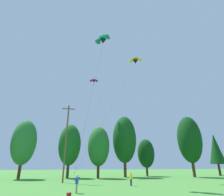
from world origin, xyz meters
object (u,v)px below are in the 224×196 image
Objects in this scene: utility_pole at (66,140)px; backpack at (69,195)px; parafoil_kite_mid_magenta at (94,81)px; parafoil_kite_far_orange at (135,61)px; parafoil_kite_high_teal at (103,39)px; kite_flyer_mid at (131,178)px; kite_flyer_near at (77,182)px.

utility_pole is 31.10× the size of backpack.
parafoil_kite_mid_magenta is at bearing 51.58° from backpack.
utility_pole is 15.55m from backpack.
parafoil_kite_far_orange reaches higher than backpack.
kite_flyer_mid is at bearing -26.07° from parafoil_kite_high_teal.
backpack is at bearing -134.35° from kite_flyer_mid.
parafoil_kite_mid_magenta is (-3.58, 21.44, 23.90)m from kite_flyer_mid.
utility_pole is at bearing 146.08° from kite_flyer_mid.
parafoil_kite_mid_magenta is (0.34, 19.52, 0.79)m from parafoil_kite_high_teal.
backpack is at bearing -111.55° from parafoil_kite_high_teal.
backpack is (1.28, -14.16, -6.29)m from utility_pole.
backpack is at bearing -84.83° from utility_pole.
utility_pole is at bearing 64.98° from backpack.
parafoil_kite_far_orange reaches higher than parafoil_kite_high_teal.
parafoil_kite_high_teal is 0.98× the size of parafoil_kite_far_orange.
kite_flyer_near is at bearing -142.95° from kite_flyer_mid.
kite_flyer_mid is 32.30m from parafoil_kite_mid_magenta.
parafoil_kite_far_orange reaches higher than utility_pole.
kite_flyer_mid is (7.19, 5.43, 0.00)m from kite_flyer_near.
parafoil_kite_high_teal is at bearing -39.01° from utility_pole.
backpack is at bearing -104.13° from kite_flyer_near.
utility_pole is 0.52× the size of parafoil_kite_far_orange.
parafoil_kite_high_teal is 0.97× the size of parafoil_kite_mid_magenta.
backpack is (-4.26, -29.46, -24.69)m from parafoil_kite_mid_magenta.
parafoil_kite_mid_magenta is 59.85× the size of backpack.
kite_flyer_mid is 23.52m from parafoil_kite_high_teal.
utility_pole is 18.84m from parafoil_kite_high_teal.
kite_flyer_mid is (9.12, -6.13, -5.50)m from utility_pole.
kite_flyer_mid is 0.07× the size of parafoil_kite_high_teal.
utility_pole is 12.95m from kite_flyer_near.
parafoil_kite_mid_magenta reaches higher than kite_flyer_near.
kite_flyer_near is (1.94, -11.56, -5.50)m from utility_pole.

